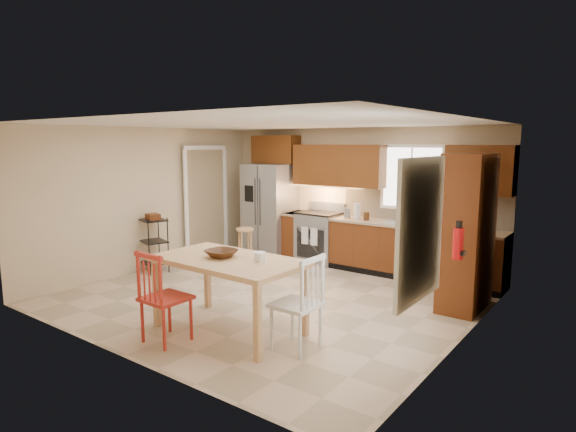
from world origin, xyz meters
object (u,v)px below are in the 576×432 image
(refrigerator, at_px, (270,210))
(utility_cart, at_px, (154,244))
(soap_bottle, at_px, (424,221))
(chair_white, at_px, (296,303))
(table_jar, at_px, (260,259))
(pantry, at_px, (467,232))
(fire_extinguisher, at_px, (458,244))
(bar_stool, at_px, (245,246))
(range_stove, at_px, (320,238))
(chair_red, at_px, (166,296))
(table_bowl, at_px, (221,257))
(dining_table, at_px, (229,295))

(refrigerator, distance_m, utility_cart, 2.41)
(soap_bottle, relative_size, chair_white, 0.18)
(table_jar, bearing_deg, pantry, 55.73)
(fire_extinguisher, relative_size, chair_white, 0.34)
(bar_stool, xyz_separation_m, utility_cart, (-0.91, -1.35, 0.15))
(range_stove, xyz_separation_m, soap_bottle, (2.03, -0.08, 0.54))
(table_jar, relative_size, bar_stool, 0.26)
(pantry, bearing_deg, chair_red, -126.95)
(utility_cart, bearing_deg, range_stove, 67.76)
(range_stove, relative_size, utility_cart, 0.95)
(chair_red, bearing_deg, table_jar, 46.37)
(soap_bottle, relative_size, fire_extinguisher, 0.53)
(soap_bottle, height_order, table_bowl, soap_bottle)
(refrigerator, relative_size, table_bowl, 5.02)
(refrigerator, relative_size, fire_extinguisher, 5.06)
(soap_bottle, relative_size, chair_red, 0.18)
(pantry, xyz_separation_m, chair_white, (-1.07, -2.45, -0.52))
(table_bowl, distance_m, utility_cart, 3.07)
(soap_bottle, distance_m, utility_cart, 4.58)
(refrigerator, xyz_separation_m, dining_table, (2.11, -3.42, -0.47))
(dining_table, relative_size, bar_stool, 2.68)
(chair_white, bearing_deg, fire_extinguisher, -41.62)
(range_stove, distance_m, table_bowl, 3.61)
(chair_white, xyz_separation_m, bar_stool, (-2.96, 2.49, -0.19))
(chair_white, xyz_separation_m, table_bowl, (-1.06, -0.05, 0.36))
(refrigerator, height_order, range_stove, refrigerator)
(table_jar, bearing_deg, chair_red, -134.23)
(dining_table, xyz_separation_m, chair_white, (0.95, 0.05, 0.09))
(bar_stool, bearing_deg, table_bowl, -68.02)
(pantry, height_order, utility_cart, pantry)
(soap_bottle, bearing_deg, refrigerator, 179.55)
(dining_table, xyz_separation_m, chair_red, (-0.35, -0.65, 0.09))
(soap_bottle, distance_m, table_bowl, 3.60)
(dining_table, relative_size, table_bowl, 4.94)
(chair_white, bearing_deg, bar_stool, 50.49)
(table_bowl, bearing_deg, dining_table, 0.00)
(dining_table, height_order, bar_stool, dining_table)
(chair_red, bearing_deg, table_bowl, 70.49)
(chair_red, bearing_deg, pantry, 53.65)
(dining_table, height_order, table_jar, table_jar)
(chair_red, xyz_separation_m, chair_white, (1.30, 0.70, 0.00))
(pantry, distance_m, table_jar, 2.89)
(dining_table, xyz_separation_m, utility_cart, (-2.91, 1.19, 0.05))
(range_stove, relative_size, table_bowl, 2.54)
(fire_extinguisher, bearing_deg, range_stove, 147.38)
(refrigerator, bearing_deg, table_bowl, -59.66)
(refrigerator, bearing_deg, fire_extinguisher, -24.52)
(pantry, height_order, bar_stool, pantry)
(bar_stool, bearing_deg, fire_extinguisher, -29.26)
(chair_red, height_order, chair_white, same)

